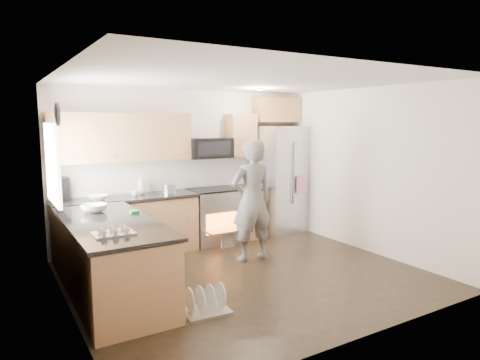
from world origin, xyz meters
TOP-DOWN VIEW (x-y plane):
  - ground at (0.00, 0.00)m, footprint 4.50×4.50m
  - room_shell at (-0.04, 0.02)m, footprint 4.54×4.04m
  - back_cabinet_run at (-0.59, 1.75)m, footprint 4.45×0.64m
  - peninsula at (-1.75, 0.25)m, footprint 0.96×2.36m
  - stove_range at (0.35, 1.69)m, footprint 0.76×0.97m
  - refrigerator at (1.77, 1.70)m, footprint 1.09×0.91m
  - person at (0.42, 0.54)m, footprint 0.69×0.48m
  - dish_rack at (-0.99, -0.73)m, footprint 0.52×0.43m

SIDE VIEW (x-z plane):
  - ground at x=0.00m, z-range 0.00..0.00m
  - dish_rack at x=-0.99m, z-range -0.07..0.24m
  - peninsula at x=-1.75m, z-range -0.05..0.98m
  - stove_range at x=0.35m, z-range -0.22..1.57m
  - person at x=0.42m, z-range 0.00..1.81m
  - back_cabinet_run at x=-0.59m, z-range -0.29..2.21m
  - refrigerator at x=1.77m, z-range 0.00..1.99m
  - room_shell at x=-0.04m, z-range 0.36..2.98m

